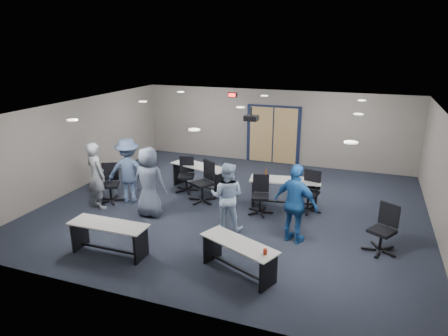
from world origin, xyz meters
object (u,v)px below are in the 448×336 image
(chair_loose_left, at_px, (110,183))
(person_gray, at_px, (96,176))
(person_back, at_px, (129,171))
(chair_back_a, at_px, (186,175))
(chair_loose_right, at_px, (382,229))
(person_navy, at_px, (296,204))
(table_back_left, at_px, (200,173))
(person_lightblue, at_px, (227,196))
(table_front_left, at_px, (109,233))
(table_front_right, at_px, (239,252))
(table_back_right, at_px, (284,188))
(chair_back_c, at_px, (260,195))
(chair_back_d, at_px, (309,192))
(person_plaid, at_px, (149,182))
(chair_back_b, at_px, (202,182))

(chair_loose_left, relative_size, person_gray, 0.59)
(person_gray, bearing_deg, person_back, -108.21)
(chair_back_a, bearing_deg, person_back, -150.29)
(chair_loose_right, bearing_deg, person_navy, -144.78)
(table_back_left, relative_size, person_lightblue, 1.17)
(table_back_left, xyz_separation_m, person_gray, (-2.04, -2.26, 0.40))
(person_lightblue, bearing_deg, table_front_left, 40.22)
(table_front_right, distance_m, person_lightblue, 2.01)
(table_back_right, bearing_deg, chair_loose_left, -172.91)
(chair_back_c, xyz_separation_m, chair_back_d, (1.16, 0.59, 0.04))
(chair_back_a, distance_m, person_back, 1.76)
(table_front_left, relative_size, person_plaid, 0.94)
(chair_back_c, height_order, person_lightblue, person_lightblue)
(chair_back_b, height_order, person_plaid, person_plaid)
(table_back_right, height_order, person_plaid, person_plaid)
(table_back_right, distance_m, chair_loose_left, 4.88)
(chair_back_b, distance_m, person_plaid, 1.64)
(table_back_left, bearing_deg, person_lightblue, -35.66)
(table_front_left, height_order, table_front_right, table_front_right)
(table_front_right, relative_size, chair_loose_right, 1.61)
(table_front_right, height_order, chair_back_a, chair_back_a)
(chair_back_a, xyz_separation_m, chair_loose_left, (-1.66, -1.48, 0.02))
(chair_back_b, xyz_separation_m, chair_loose_left, (-2.43, -0.91, -0.04))
(chair_back_b, xyz_separation_m, person_gray, (-2.50, -1.37, 0.33))
(chair_loose_right, distance_m, person_gray, 7.24)
(chair_loose_right, xyz_separation_m, person_plaid, (-5.63, -0.02, 0.38))
(person_lightblue, xyz_separation_m, person_back, (-3.15, 0.68, 0.08))
(chair_back_d, bearing_deg, table_front_left, -121.82)
(chair_back_a, distance_m, person_lightblue, 2.82)
(chair_back_a, bearing_deg, table_back_right, -20.24)
(person_back, bearing_deg, chair_loose_right, 155.66)
(person_navy, bearing_deg, table_front_right, 84.79)
(chair_back_c, xyz_separation_m, person_plaid, (-2.66, -1.09, 0.41))
(chair_back_a, bearing_deg, chair_loose_right, -37.37)
(chair_back_d, relative_size, person_lightblue, 0.65)
(table_front_right, bearing_deg, table_front_left, -151.98)
(chair_back_c, distance_m, chair_loose_right, 3.15)
(chair_back_d, distance_m, person_back, 4.96)
(chair_back_d, bearing_deg, chair_back_c, -140.66)
(table_back_left, height_order, chair_back_b, chair_back_b)
(chair_loose_right, bearing_deg, table_front_left, -129.15)
(table_back_left, xyz_separation_m, chair_loose_left, (-1.97, -1.80, 0.03))
(chair_loose_right, bearing_deg, table_back_right, 174.29)
(chair_loose_right, xyz_separation_m, person_back, (-6.64, 0.60, 0.38))
(person_plaid, bearing_deg, chair_loose_right, 178.97)
(chair_back_b, relative_size, chair_loose_left, 1.08)
(chair_back_b, xyz_separation_m, chair_back_c, (1.76, -0.24, -0.07))
(chair_back_b, height_order, chair_loose_right, chair_back_b)
(table_front_right, xyz_separation_m, chair_back_c, (-0.37, 2.91, 0.05))
(person_plaid, height_order, person_lightblue, person_plaid)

